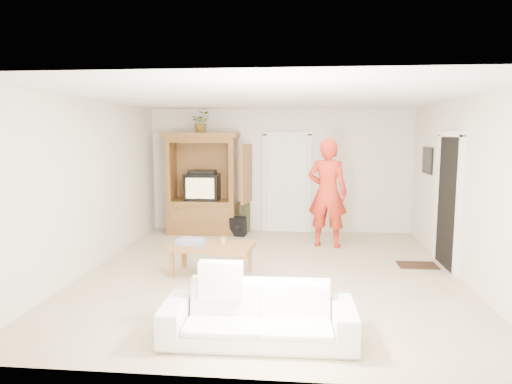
# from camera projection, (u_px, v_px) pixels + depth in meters

# --- Properties ---
(floor) EXTENTS (6.00, 6.00, 0.00)m
(floor) POSITION_uv_depth(u_px,v_px,m) (270.00, 273.00, 6.86)
(floor) COLOR tan
(floor) RESTS_ON ground
(ceiling) EXTENTS (6.00, 6.00, 0.00)m
(ceiling) POSITION_uv_depth(u_px,v_px,m) (271.00, 97.00, 6.53)
(ceiling) COLOR white
(ceiling) RESTS_ON floor
(wall_back) EXTENTS (5.50, 0.00, 5.50)m
(wall_back) POSITION_uv_depth(u_px,v_px,m) (280.00, 171.00, 9.66)
(wall_back) COLOR silver
(wall_back) RESTS_ON floor
(wall_front) EXTENTS (5.50, 0.00, 5.50)m
(wall_front) POSITION_uv_depth(u_px,v_px,m) (247.00, 230.00, 3.74)
(wall_front) COLOR silver
(wall_front) RESTS_ON floor
(wall_left) EXTENTS (0.00, 6.00, 6.00)m
(wall_left) POSITION_uv_depth(u_px,v_px,m) (91.00, 185.00, 6.96)
(wall_left) COLOR silver
(wall_left) RESTS_ON floor
(wall_right) EXTENTS (0.00, 6.00, 6.00)m
(wall_right) POSITION_uv_depth(u_px,v_px,m) (465.00, 190.00, 6.43)
(wall_right) COLOR silver
(wall_right) RESTS_ON floor
(armoire) EXTENTS (1.82, 1.14, 2.10)m
(armoire) POSITION_uv_depth(u_px,v_px,m) (204.00, 190.00, 9.53)
(armoire) COLOR brown
(armoire) RESTS_ON floor
(door_back) EXTENTS (0.85, 0.05, 2.04)m
(door_back) POSITION_uv_depth(u_px,v_px,m) (287.00, 184.00, 9.65)
(door_back) COLOR white
(door_back) RESTS_ON floor
(doorway_right) EXTENTS (0.05, 0.90, 2.04)m
(doorway_right) POSITION_uv_depth(u_px,v_px,m) (448.00, 203.00, 7.06)
(doorway_right) COLOR black
(doorway_right) RESTS_ON floor
(framed_picture) EXTENTS (0.03, 0.60, 0.48)m
(framed_picture) POSITION_uv_depth(u_px,v_px,m) (428.00, 160.00, 8.27)
(framed_picture) COLOR black
(framed_picture) RESTS_ON wall_right
(doormat) EXTENTS (0.60, 0.40, 0.02)m
(doormat) POSITION_uv_depth(u_px,v_px,m) (417.00, 265.00, 7.23)
(doormat) COLOR #382316
(doormat) RESTS_ON floor
(plant) EXTENTS (0.43, 0.39, 0.43)m
(plant) POSITION_uv_depth(u_px,v_px,m) (201.00, 122.00, 9.32)
(plant) COLOR #4C7238
(plant) RESTS_ON armoire
(man) EXTENTS (0.82, 0.64, 2.00)m
(man) POSITION_uv_depth(u_px,v_px,m) (327.00, 193.00, 8.37)
(man) COLOR red
(man) RESTS_ON floor
(sofa) EXTENTS (1.95, 0.80, 0.57)m
(sofa) POSITION_uv_depth(u_px,v_px,m) (258.00, 314.00, 4.60)
(sofa) COLOR white
(sofa) RESTS_ON floor
(coffee_table) EXTENTS (1.28, 0.80, 0.45)m
(coffee_table) POSITION_uv_depth(u_px,v_px,m) (211.00, 248.00, 6.76)
(coffee_table) COLOR olive
(coffee_table) RESTS_ON floor
(towel) EXTENTS (0.43, 0.35, 0.08)m
(towel) POSITION_uv_depth(u_px,v_px,m) (191.00, 241.00, 6.78)
(towel) COLOR #D8489B
(towel) RESTS_ON coffee_table
(candle) EXTENTS (0.08, 0.08, 0.10)m
(candle) POSITION_uv_depth(u_px,v_px,m) (223.00, 241.00, 6.79)
(candle) COLOR tan
(candle) RESTS_ON coffee_table
(backpack_black) EXTENTS (0.35, 0.25, 0.39)m
(backpack_black) POSITION_uv_depth(u_px,v_px,m) (238.00, 227.00, 9.29)
(backpack_black) COLOR black
(backpack_black) RESTS_ON floor
(backpack_olive) EXTENTS (0.38, 0.31, 0.63)m
(backpack_olive) POSITION_uv_depth(u_px,v_px,m) (241.00, 217.00, 9.69)
(backpack_olive) COLOR #47442B
(backpack_olive) RESTS_ON floor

